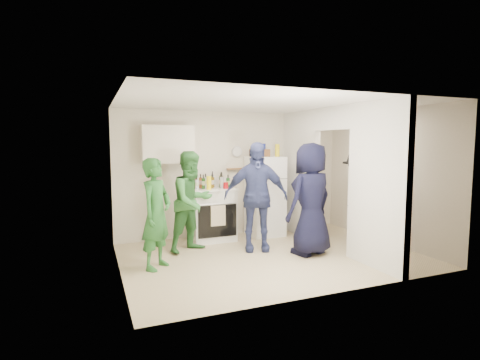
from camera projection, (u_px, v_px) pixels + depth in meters
name	position (u px, v px, depth m)	size (l,w,h in m)	color
floor	(271.00, 256.00, 6.24)	(4.80, 4.80, 0.00)	beige
wall_back	(234.00, 174.00, 7.68)	(4.80, 4.80, 0.00)	silver
wall_front	(335.00, 195.00, 4.55)	(4.80, 4.80, 0.00)	silver
wall_left	(118.00, 188.00, 5.22)	(3.40, 3.40, 0.00)	silver
wall_right	(386.00, 176.00, 7.01)	(3.40, 3.40, 0.00)	silver
ceiling	(272.00, 104.00, 5.99)	(4.80, 4.80, 0.00)	white
partition_pier_back	(300.00, 174.00, 7.58)	(0.12, 1.20, 2.50)	silver
partition_pier_front	(378.00, 185.00, 5.55)	(0.12, 1.20, 2.50)	silver
partition_header	(334.00, 118.00, 6.46)	(0.12, 1.00, 0.40)	silver
stove	(212.00, 214.00, 7.23)	(0.85, 0.71, 1.01)	white
upper_cabinet	(167.00, 144.00, 6.94)	(0.95, 0.34, 0.70)	silver
fridge	(265.00, 196.00, 7.59)	(0.66, 0.64, 1.60)	white
wicker_basket	(260.00, 153.00, 7.52)	(0.35, 0.25, 0.15)	brown
blue_bowl	(260.00, 146.00, 7.50)	(0.24, 0.24, 0.11)	navy
yellow_cup_stack_top	(277.00, 150.00, 7.49)	(0.09, 0.09, 0.25)	yellow
wall_clock	(237.00, 152.00, 7.64)	(0.22, 0.22, 0.03)	white
spice_shelf	(235.00, 169.00, 7.63)	(0.35, 0.08, 0.03)	olive
nook_window	(378.00, 155.00, 7.15)	(0.03, 0.70, 0.80)	black
nook_window_frame	(378.00, 155.00, 7.14)	(0.04, 0.76, 0.86)	white
nook_valance	(378.00, 136.00, 7.10)	(0.04, 0.82, 0.18)	white
yellow_cup_stack_stove	(209.00, 183.00, 6.92)	(0.09, 0.09, 0.25)	yellow
red_cup	(226.00, 185.00, 7.07)	(0.09, 0.09, 0.12)	#AF0B13
person_green_left	(156.00, 214.00, 5.55)	(0.60, 0.40, 1.66)	#2E7431
person_green_center	(192.00, 201.00, 6.45)	(0.84, 0.66, 1.74)	#367734
person_denim	(256.00, 197.00, 6.51)	(1.11, 0.46, 1.89)	#374079
person_navy	(311.00, 199.00, 6.26)	(0.92, 0.60, 1.88)	black
person_nook	(359.00, 197.00, 7.03)	(1.12, 0.64, 1.73)	black
bottle_a	(195.00, 181.00, 7.15)	(0.08, 0.08, 0.27)	maroon
bottle_b	(203.00, 182.00, 7.02)	(0.06, 0.06, 0.27)	#1C4818
bottle_c	(206.00, 180.00, 7.28)	(0.08, 0.08, 0.27)	#AAB3B8
bottle_d	(212.00, 181.00, 7.13)	(0.06, 0.06, 0.29)	#5C4610
bottle_e	(213.00, 179.00, 7.37)	(0.06, 0.06, 0.31)	#ABB4BD
bottle_f	(221.00, 180.00, 7.27)	(0.07, 0.07, 0.28)	#143919
bottle_g	(221.00, 179.00, 7.40)	(0.08, 0.08, 0.29)	olive
bottle_h	(197.00, 183.00, 6.95)	(0.06, 0.06, 0.24)	silver
bottle_i	(212.00, 181.00, 7.30)	(0.08, 0.08, 0.26)	#58400F
bottle_j	(228.00, 181.00, 7.20)	(0.07, 0.07, 0.25)	#216023
bottle_k	(201.00, 181.00, 7.15)	(0.06, 0.06, 0.27)	brown
bottle_l	(222.00, 181.00, 7.09)	(0.07, 0.07, 0.29)	#9DA2AC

